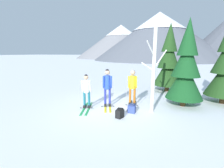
% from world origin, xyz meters
% --- Properties ---
extents(ground_plane, '(400.00, 400.00, 0.00)m').
position_xyz_m(ground_plane, '(0.00, 0.00, 0.00)').
color(ground_plane, white).
extents(skier_in_white, '(0.85, 1.77, 1.62)m').
position_xyz_m(skier_in_white, '(-0.98, -0.55, 0.90)').
color(skier_in_white, green).
rests_on(skier_in_white, ground).
extents(skier_in_blue, '(0.88, 1.55, 1.85)m').
position_xyz_m(skier_in_blue, '(-0.13, -0.03, 1.04)').
color(skier_in_blue, yellow).
rests_on(skier_in_blue, ground).
extents(skier_in_yellow, '(0.61, 1.68, 1.80)m').
position_xyz_m(skier_in_yellow, '(0.96, 0.56, 1.00)').
color(skier_in_yellow, black).
rests_on(skier_in_yellow, ground).
extents(pine_tree_mid, '(1.73, 1.73, 4.17)m').
position_xyz_m(pine_tree_mid, '(3.36, 1.31, 1.91)').
color(pine_tree_mid, '#51381E').
rests_on(pine_tree_mid, ground).
extents(pine_tree_far, '(1.87, 1.87, 4.51)m').
position_xyz_m(pine_tree_far, '(2.54, 4.33, 2.06)').
color(pine_tree_far, '#51381E').
rests_on(pine_tree_far, ground).
extents(birch_tree_tall, '(1.02, 1.04, 3.92)m').
position_xyz_m(birch_tree_tall, '(1.99, -0.01, 1.99)').
color(birch_tree_tall, silver).
rests_on(birch_tree_tall, ground).
extents(backpack_on_snow_front, '(0.32, 0.38, 0.38)m').
position_xyz_m(backpack_on_snow_front, '(0.84, -1.15, 0.19)').
color(backpack_on_snow_front, black).
rests_on(backpack_on_snow_front, ground).
extents(backpack_on_snow_beside, '(0.34, 0.28, 0.38)m').
position_xyz_m(backpack_on_snow_beside, '(1.18, -0.45, 0.19)').
color(backpack_on_snow_beside, '#384C99').
rests_on(backpack_on_snow_beside, ground).
extents(mountain_ridge_distant, '(93.26, 63.17, 22.60)m').
position_xyz_m(mountain_ridge_distant, '(3.58, 60.86, 9.72)').
color(mountain_ridge_distant, gray).
rests_on(mountain_ridge_distant, ground).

